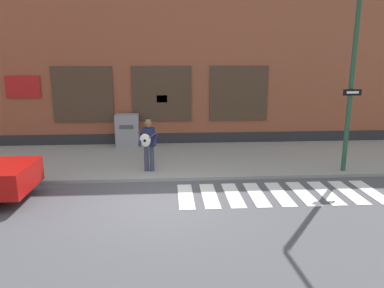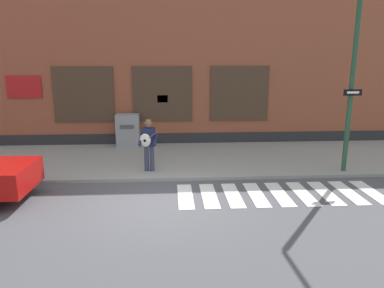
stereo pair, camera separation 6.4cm
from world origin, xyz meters
name	(u,v)px [view 1 (the left image)]	position (x,y,z in m)	size (l,w,h in m)	color
ground_plane	(161,204)	(0.00, 0.00, 0.00)	(160.00, 160.00, 0.00)	#4C4C51
sidewalk	(162,159)	(0.00, 4.16, 0.05)	(28.00, 4.76, 0.11)	gray
building_backdrop	(162,66)	(0.00, 8.53, 3.34)	(28.00, 4.06, 6.69)	brown
crosswalk	(280,194)	(3.37, 0.48, 0.01)	(5.78, 1.90, 0.01)	silver
busker	(148,142)	(-0.42, 2.56, 1.08)	(0.72, 0.59, 1.71)	#33384C
traffic_light	(374,52)	(6.07, 1.16, 3.93)	(0.60, 2.92, 5.59)	#234C33
utility_box	(127,130)	(-1.46, 6.09, 0.79)	(0.95, 0.64, 1.36)	gray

